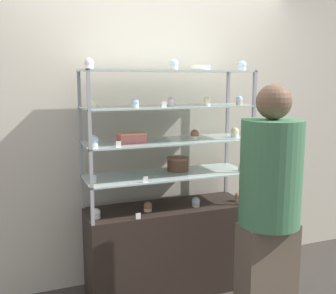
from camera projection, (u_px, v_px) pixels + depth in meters
ground_plane at (168, 290)px, 3.27m from camera, size 20.00×20.00×0.00m
back_wall at (153, 130)px, 3.39m from camera, size 8.00×0.05×2.60m
display_base at (168, 249)px, 3.21m from camera, size 1.31×0.43×0.72m
display_riser_lower at (168, 176)px, 3.11m from camera, size 1.31×0.43×0.27m
display_riser_middle at (168, 142)px, 3.07m from camera, size 1.31×0.43×0.27m
display_riser_upper at (168, 108)px, 3.02m from camera, size 1.31×0.43×0.27m
display_riser_top at (168, 73)px, 2.98m from camera, size 1.31×0.43×0.27m
layer_cake_centerpiece at (178, 164)px, 3.21m from camera, size 0.18×0.18×0.11m
sheet_cake_frosted at (131, 137)px, 2.95m from camera, size 0.20×0.15×0.07m
cupcake_0 at (96, 214)px, 2.87m from camera, size 0.07×0.07×0.08m
cupcake_1 at (148, 207)px, 3.03m from camera, size 0.07×0.07×0.08m
cupcake_2 at (196, 202)px, 3.15m from camera, size 0.07×0.07×0.08m
cupcake_3 at (238, 197)px, 3.28m from camera, size 0.07×0.07×0.08m
price_tag_0 at (138, 216)px, 2.86m from camera, size 0.04×0.00×0.04m
cupcake_4 at (93, 179)px, 2.81m from camera, size 0.05×0.05×0.06m
cupcake_5 at (241, 167)px, 3.21m from camera, size 0.05×0.05×0.06m
price_tag_1 at (146, 180)px, 2.84m from camera, size 0.04×0.00×0.04m
cupcake_6 at (94, 141)px, 2.76m from camera, size 0.07×0.07×0.08m
cupcake_7 at (195, 135)px, 3.10m from camera, size 0.07×0.07×0.08m
cupcake_8 at (235, 133)px, 3.23m from camera, size 0.07×0.07×0.08m
price_tag_2 at (119, 144)px, 2.72m from camera, size 0.04×0.00×0.04m
cupcake_9 at (93, 103)px, 2.76m from camera, size 0.06×0.06×0.07m
cupcake_10 at (135, 103)px, 2.81m from camera, size 0.06×0.06×0.07m
cupcake_11 at (172, 102)px, 2.95m from camera, size 0.06×0.06×0.07m
cupcake_12 at (207, 101)px, 3.03m from camera, size 0.06×0.06×0.07m
cupcake_13 at (239, 100)px, 3.20m from camera, size 0.06×0.06×0.07m
price_tag_3 at (164, 105)px, 2.80m from camera, size 0.04×0.00×0.04m
cupcake_14 at (89, 64)px, 2.71m from camera, size 0.07×0.07×0.08m
cupcake_15 at (174, 65)px, 2.89m from camera, size 0.07×0.07×0.08m
cupcake_16 at (242, 66)px, 3.10m from camera, size 0.07×0.07×0.08m
price_tag_4 at (208, 67)px, 2.88m from camera, size 0.04×0.00×0.04m
donut_glazed at (200, 68)px, 3.03m from camera, size 0.13×0.13×0.04m
customer_figure at (269, 207)px, 2.56m from camera, size 0.40×0.40×1.70m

